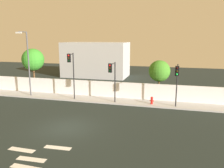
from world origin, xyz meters
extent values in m
plane|color=black|center=(0.00, 0.00, 0.00)|extent=(80.00, 80.00, 0.00)
cube|color=#ABABAB|center=(0.00, 8.20, 0.07)|extent=(36.00, 2.40, 0.15)
cube|color=silver|center=(0.00, 9.49, 1.05)|extent=(36.00, 0.18, 1.80)
cube|color=silver|center=(0.33, -5.80, 0.00)|extent=(1.81, 0.49, 0.01)
cube|color=silver|center=(0.12, -4.95, 0.00)|extent=(1.82, 0.51, 0.01)
cube|color=silver|center=(-1.15, -4.10, 0.00)|extent=(1.81, 0.46, 0.01)
cube|color=silver|center=(0.92, -3.25, 0.00)|extent=(1.82, 0.53, 0.01)
cylinder|color=black|center=(-2.70, 7.55, 2.73)|extent=(0.12, 0.12, 5.16)
cylinder|color=black|center=(-2.69, 7.00, 5.21)|extent=(0.11, 1.10, 0.08)
cube|color=black|center=(-2.68, 6.45, 4.86)|extent=(0.34, 0.21, 0.90)
sphere|color=red|center=(-2.67, 6.33, 5.13)|extent=(0.18, 0.18, 0.18)
sphere|color=#33260A|center=(-2.67, 6.33, 4.85)|extent=(0.18, 0.18, 0.18)
sphere|color=black|center=(-2.67, 6.33, 4.57)|extent=(0.18, 0.18, 0.18)
cylinder|color=black|center=(8.30, 7.55, 2.29)|extent=(0.12, 0.12, 4.27)
cylinder|color=black|center=(8.26, 6.77, 4.32)|extent=(0.15, 1.56, 0.08)
cube|color=black|center=(8.23, 5.99, 3.97)|extent=(0.35, 0.22, 0.90)
sphere|color=black|center=(8.22, 5.87, 4.24)|extent=(0.18, 0.18, 0.18)
sphere|color=#33260A|center=(8.22, 5.87, 3.96)|extent=(0.18, 0.18, 0.18)
sphere|color=#19F24C|center=(8.22, 5.87, 3.68)|extent=(0.18, 0.18, 0.18)
cylinder|color=black|center=(2.00, 7.55, 2.30)|extent=(0.12, 0.12, 4.30)
cylinder|color=black|center=(1.92, 6.88, 4.35)|extent=(0.24, 1.34, 0.08)
cube|color=black|center=(1.84, 6.22, 4.00)|extent=(0.36, 0.24, 0.90)
sphere|color=red|center=(1.83, 6.10, 4.27)|extent=(0.18, 0.18, 0.18)
sphere|color=#33260A|center=(1.83, 6.10, 3.99)|extent=(0.18, 0.18, 0.18)
sphere|color=black|center=(1.83, 6.10, 3.71)|extent=(0.18, 0.18, 0.18)
cylinder|color=#4C4C51|center=(-8.44, 7.75, 3.88)|extent=(0.16, 0.16, 7.45)
cylinder|color=#4C4C51|center=(-8.33, 6.91, 7.55)|extent=(0.32, 1.69, 0.10)
cube|color=beige|center=(-8.22, 6.07, 7.45)|extent=(0.63, 0.32, 0.16)
cylinder|color=red|center=(5.90, 7.79, 0.46)|extent=(0.24, 0.24, 0.63)
sphere|color=red|center=(5.90, 7.79, 0.82)|extent=(0.26, 0.26, 0.26)
cylinder|color=red|center=(5.73, 7.79, 0.50)|extent=(0.10, 0.09, 0.09)
cylinder|color=red|center=(6.07, 7.79, 0.50)|extent=(0.10, 0.09, 0.09)
cylinder|color=brown|center=(-9.63, 10.44, 1.68)|extent=(0.24, 0.24, 3.36)
sphere|color=#338826|center=(-9.63, 10.44, 4.14)|extent=(2.83, 2.83, 2.83)
cylinder|color=brown|center=(6.40, 10.44, 1.30)|extent=(0.17, 0.17, 2.61)
sphere|color=#3C7E22|center=(6.40, 10.44, 3.27)|extent=(2.40, 2.40, 2.40)
cube|color=#AFAFAF|center=(-5.56, 23.49, 3.03)|extent=(11.24, 6.00, 6.06)
camera|label=1|loc=(7.85, -15.64, 7.03)|focal=37.03mm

